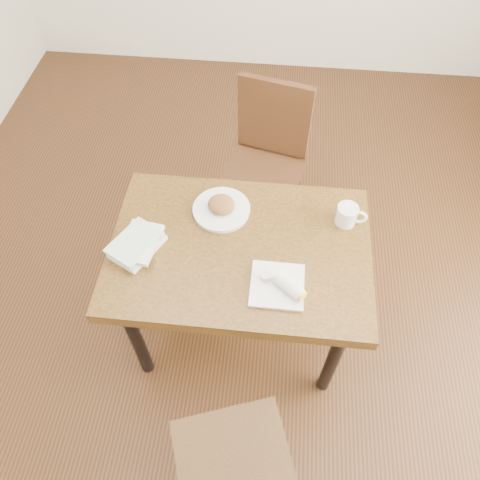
# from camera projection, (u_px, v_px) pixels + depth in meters

# --- Properties ---
(ground) EXTENTS (4.00, 5.00, 0.01)m
(ground) POSITION_uv_depth(u_px,v_px,m) (240.00, 326.00, 2.58)
(ground) COLOR #472814
(ground) RESTS_ON ground
(room_walls) EXTENTS (4.02, 5.02, 2.80)m
(room_walls) POSITION_uv_depth(u_px,v_px,m) (240.00, 57.00, 1.26)
(room_walls) COLOR silver
(room_walls) RESTS_ON ground
(table) EXTENTS (1.11, 0.76, 0.75)m
(table) POSITION_uv_depth(u_px,v_px,m) (240.00, 259.00, 2.04)
(table) COLOR brown
(table) RESTS_ON ground
(chair_far) EXTENTS (0.51, 0.51, 0.95)m
(chair_far) POSITION_uv_depth(u_px,v_px,m) (267.00, 156.00, 2.59)
(chair_far) COLOR #422512
(chair_far) RESTS_ON ground
(plate_scone) EXTENTS (0.26, 0.26, 0.08)m
(plate_scone) POSITION_uv_depth(u_px,v_px,m) (221.00, 208.00, 2.07)
(plate_scone) COLOR white
(plate_scone) RESTS_ON table
(coffee_mug) EXTENTS (0.14, 0.09, 0.09)m
(coffee_mug) POSITION_uv_depth(u_px,v_px,m) (348.00, 215.00, 2.01)
(coffee_mug) COLOR white
(coffee_mug) RESTS_ON table
(plate_burrito) EXTENTS (0.22, 0.21, 0.07)m
(plate_burrito) POSITION_uv_depth(u_px,v_px,m) (281.00, 285.00, 1.83)
(plate_burrito) COLOR white
(plate_burrito) RESTS_ON table
(book_stack) EXTENTS (0.24, 0.26, 0.06)m
(book_stack) POSITION_uv_depth(u_px,v_px,m) (137.00, 244.00, 1.94)
(book_stack) COLOR white
(book_stack) RESTS_ON table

